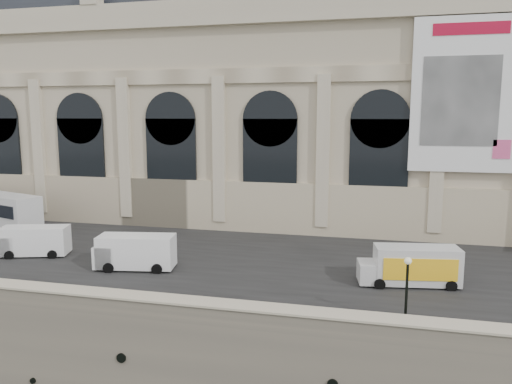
% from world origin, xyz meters
% --- Properties ---
extents(quay, '(160.00, 70.00, 6.00)m').
position_xyz_m(quay, '(0.00, 35.00, 3.00)').
color(quay, gray).
rests_on(quay, ground).
extents(street, '(160.00, 24.00, 0.06)m').
position_xyz_m(street, '(0.00, 14.00, 6.03)').
color(street, '#2D2D2D').
rests_on(street, quay).
extents(parapet, '(160.00, 1.40, 1.21)m').
position_xyz_m(parapet, '(0.00, 0.60, 6.62)').
color(parapet, gray).
rests_on(parapet, quay).
extents(museum, '(69.00, 18.70, 29.10)m').
position_xyz_m(museum, '(-5.98, 30.86, 19.72)').
color(museum, beige).
rests_on(museum, quay).
extents(van_b, '(6.06, 3.14, 2.57)m').
position_xyz_m(van_b, '(-1.57, 8.42, 7.31)').
color(van_b, white).
rests_on(van_b, quay).
extents(van_c, '(5.78, 3.51, 2.42)m').
position_xyz_m(van_c, '(-11.22, 9.72, 7.23)').
color(van_c, white).
rests_on(van_c, quay).
extents(box_truck, '(6.83, 3.16, 2.65)m').
position_xyz_m(box_truck, '(18.29, 9.57, 7.34)').
color(box_truck, silver).
rests_on(box_truck, quay).
extents(lamp_right, '(0.40, 0.40, 3.90)m').
position_xyz_m(lamp_right, '(17.61, 2.51, 7.94)').
color(lamp_right, black).
rests_on(lamp_right, quay).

